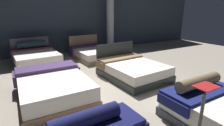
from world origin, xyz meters
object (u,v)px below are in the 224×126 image
at_px(bed_3, 132,70).
at_px(bed_4, 36,58).
at_px(bed_5, 93,53).
at_px(support_pillar, 110,16).
at_px(bed_2, 53,86).

relative_size(bed_3, bed_4, 1.01).
distance_m(bed_5, support_pillar, 2.48).
distance_m(bed_4, support_pillar, 4.29).
relative_size(bed_4, support_pillar, 0.58).
bearing_deg(bed_2, bed_4, 90.66).
height_order(bed_2, bed_5, bed_5).
distance_m(bed_3, bed_5, 2.81).
relative_size(bed_2, support_pillar, 0.61).
xyz_separation_m(bed_2, bed_5, (2.31, 2.83, -0.03)).
distance_m(bed_3, support_pillar, 4.50).
height_order(bed_4, bed_5, bed_4).
height_order(bed_2, bed_3, bed_3).
bearing_deg(bed_4, bed_5, -5.11).
xyz_separation_m(bed_3, bed_4, (-2.40, 2.88, 0.04)).
relative_size(bed_5, support_pillar, 0.59).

